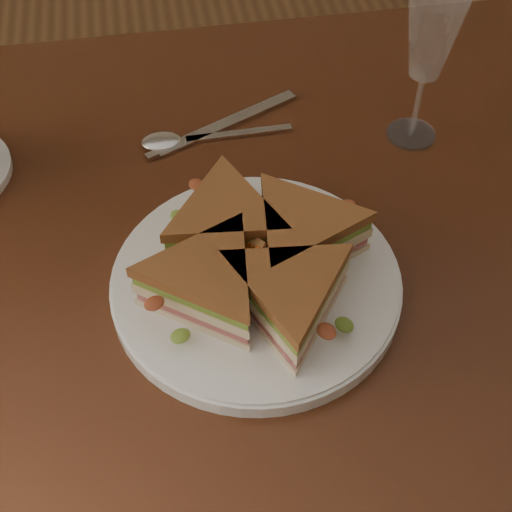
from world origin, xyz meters
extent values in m
plane|color=brown|center=(0.00, 0.00, 0.00)|extent=(6.00, 6.00, 0.00)
cube|color=black|center=(0.00, 0.00, 0.73)|extent=(1.20, 0.80, 0.04)
cylinder|color=black|center=(0.54, 0.34, 0.35)|extent=(0.06, 0.06, 0.71)
cylinder|color=white|center=(0.00, -0.08, 0.76)|extent=(0.29, 0.29, 0.02)
cube|color=silver|center=(0.02, 0.15, 0.75)|extent=(0.13, 0.01, 0.00)
ellipsoid|color=silver|center=(-0.08, 0.15, 0.76)|extent=(0.05, 0.03, 0.01)
cube|color=silver|center=(0.01, 0.18, 0.75)|extent=(0.19, 0.10, 0.00)
cube|color=silver|center=(-0.07, 0.14, 0.75)|extent=(0.05, 0.03, 0.00)
cylinder|color=white|center=(0.22, 0.12, 0.75)|extent=(0.06, 0.06, 0.00)
cylinder|color=white|center=(0.22, 0.12, 0.80)|extent=(0.01, 0.01, 0.09)
cone|color=white|center=(0.22, 0.12, 0.89)|extent=(0.06, 0.06, 0.09)
camera|label=1|loc=(-0.08, -0.52, 1.32)|focal=50.00mm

